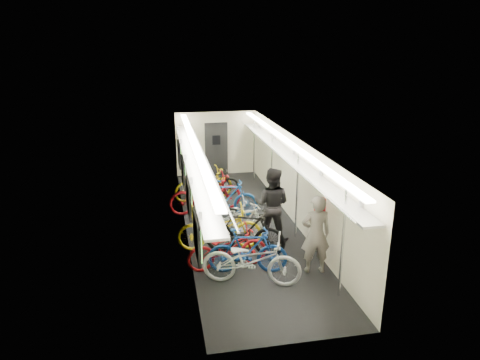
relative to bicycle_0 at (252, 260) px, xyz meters
name	(u,v)px	position (x,y,z in m)	size (l,w,h in m)	color
train_car_shell	(223,161)	(-0.02, 3.74, 1.12)	(10.00, 10.00, 10.00)	black
bicycle_0	(252,260)	(0.00, 0.00, 0.00)	(0.71, 2.04, 1.07)	#B6B6BB
bicycle_1	(248,251)	(0.01, 0.45, -0.02)	(0.49, 1.73, 1.04)	navy
bicycle_2	(227,248)	(-0.38, 0.75, -0.06)	(0.63, 1.81, 0.95)	maroon
bicycle_3	(244,232)	(0.10, 1.29, 0.04)	(0.55, 1.93, 1.16)	black
bicycle_4	(220,228)	(-0.42, 1.70, 0.00)	(0.71, 2.04, 1.07)	yellow
bicycle_5	(244,224)	(0.21, 1.95, -0.05)	(0.46, 1.63, 0.98)	silver
bicycle_6	(227,216)	(-0.11, 2.61, -0.07)	(0.61, 1.76, 0.92)	#B3B5B8
bicycle_7	(226,198)	(0.07, 3.75, 0.01)	(0.51, 1.81, 1.09)	#184A91
bicycle_8	(206,193)	(-0.49, 4.18, 0.04)	(0.77, 2.20, 1.15)	maroon
bicycle_9	(215,184)	(-0.04, 5.35, -0.05)	(0.45, 1.60, 0.96)	black
bicycle_10	(204,184)	(-0.43, 5.28, -0.02)	(0.68, 1.95, 1.03)	yellow
passenger_near	(316,234)	(1.45, 0.24, 0.34)	(0.64, 0.42, 1.76)	slate
passenger_mid	(272,205)	(0.93, 1.99, 0.41)	(0.92, 0.72, 1.89)	black
backpack	(321,206)	(1.75, 0.81, 0.74)	(0.26, 0.14, 0.38)	red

